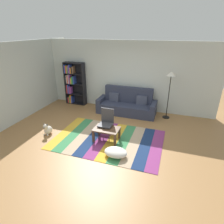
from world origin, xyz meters
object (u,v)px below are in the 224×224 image
Objects in this scene: dog at (48,130)px; coffee_table at (106,131)px; pouf at (116,152)px; tv_remote at (104,128)px; couch at (127,105)px; folding_chair at (107,121)px; bookshelf at (73,83)px; standing_lamp at (171,80)px.

coffee_table is at bearing 7.43° from dog.
coffee_table is 1.91m from dog.
coffee_table is 1.87× the size of dog.
tv_remote is at bearing 131.57° from pouf.
couch reaches higher than folding_chair.
dog is (0.57, -2.70, -0.78)m from bookshelf.
couch is at bearing 99.05° from pouf.
pouf is at bearing -39.38° from folding_chair.
dog is (-2.38, 0.40, 0.04)m from pouf.
coffee_table is 1.23× the size of pouf.
bookshelf reaches higher than coffee_table.
coffee_table is 0.43× the size of standing_lamp.
bookshelf is 2.01× the size of folding_chair.
couch is at bearing -178.04° from standing_lamp.
bookshelf is at bearing 173.54° from couch.
standing_lamp is 2.74m from folding_chair.
bookshelf is 1.04× the size of standing_lamp.
couch is 5.69× the size of dog.
pouf is (2.95, -3.10, -0.82)m from bookshelf.
couch is 3.74× the size of pouf.
couch is 2.51× the size of folding_chair.
bookshelf reaches higher than tv_remote.
couch is at bearing 88.83° from coffee_table.
tv_remote is (1.80, 0.25, 0.25)m from dog.
couch is 3.10m from dog.
dog is (-1.89, -0.25, -0.17)m from coffee_table.
coffee_table is at bearing -45.03° from bookshelf.
pouf is (0.45, -2.82, -0.22)m from couch.
folding_chair is (1.80, 0.48, 0.37)m from dog.
dog is at bearing -144.39° from standing_lamp.
folding_chair is (2.37, -2.22, -0.40)m from bookshelf.
bookshelf is at bearing 112.93° from tv_remote.
tv_remote is at bearing -93.52° from couch.
folding_chair reaches higher than tv_remote.
dog is 1.90m from folding_chair.
coffee_table is 2.94m from standing_lamp.
couch is 1.25× the size of bookshelf.
folding_chair is at bearing 123.15° from pouf.
standing_lamp reaches higher than folding_chair.
standing_lamp is (1.52, 0.05, 1.11)m from couch.
pouf is 1.13m from folding_chair.
standing_lamp is at bearing 54.91° from coffee_table.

